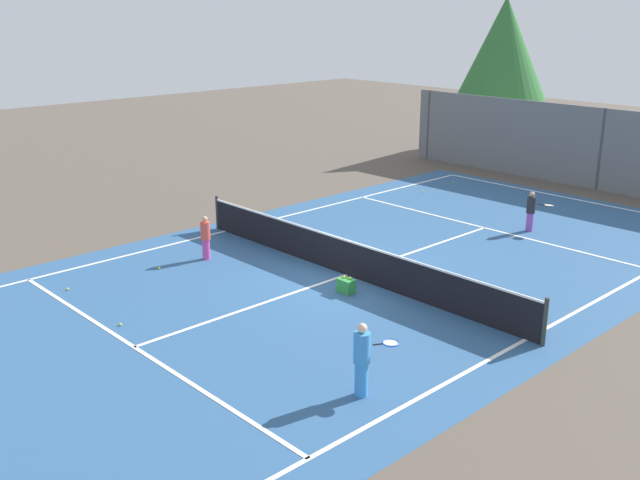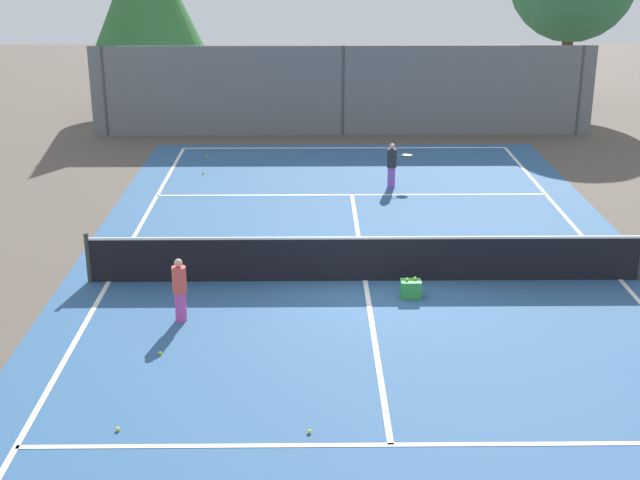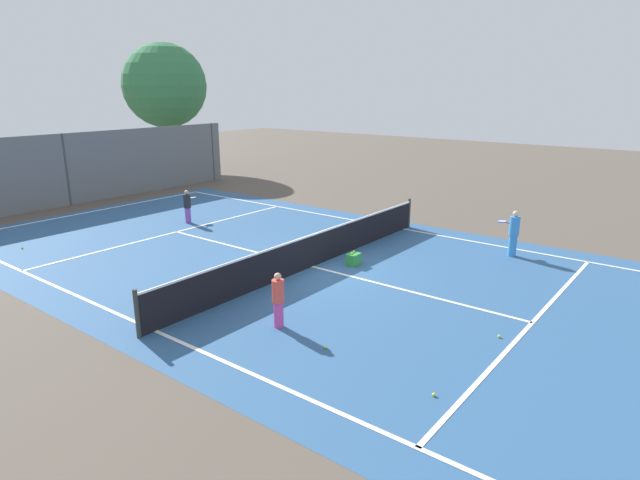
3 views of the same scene
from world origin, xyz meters
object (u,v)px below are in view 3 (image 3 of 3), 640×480
at_px(tennis_ball_0, 434,395).
at_px(tennis_ball_2, 22,248).
at_px(ball_crate, 354,259).
at_px(tennis_ball_1, 326,347).
at_px(player_0, 188,206).
at_px(tennis_ball_3, 499,336).
at_px(player_2, 513,233).
at_px(player_1, 278,300).

xyz_separation_m(tennis_ball_0, tennis_ball_2, (-0.37, 14.67, 0.00)).
relative_size(ball_crate, tennis_ball_1, 6.45).
height_order(player_0, tennis_ball_3, player_0).
bearing_deg(player_2, tennis_ball_0, -169.38).
height_order(player_0, tennis_ball_2, player_0).
bearing_deg(tennis_ball_2, player_0, -14.97).
distance_m(player_2, tennis_ball_2, 15.94).
distance_m(player_0, tennis_ball_2, 5.89).
bearing_deg(tennis_ball_2, tennis_ball_0, -88.57).
relative_size(player_2, tennis_ball_3, 22.14).
height_order(player_0, tennis_ball_1, player_0).
distance_m(tennis_ball_0, tennis_ball_1, 2.54).
relative_size(player_0, tennis_ball_2, 19.71).
height_order(ball_crate, tennis_ball_0, ball_crate).
bearing_deg(tennis_ball_0, tennis_ball_3, -1.92).
height_order(ball_crate, tennis_ball_1, ball_crate).
height_order(ball_crate, tennis_ball_2, ball_crate).
height_order(tennis_ball_0, tennis_ball_1, same).
xyz_separation_m(player_0, player_2, (3.50, -11.51, 0.08)).
bearing_deg(player_0, player_1, -117.96).
bearing_deg(player_1, tennis_ball_0, -96.04).
bearing_deg(tennis_ball_1, player_0, 64.58).
bearing_deg(player_0, player_2, -73.07).
xyz_separation_m(tennis_ball_1, tennis_ball_2, (-0.61, 12.14, 0.00)).
distance_m(player_0, player_1, 10.39).
xyz_separation_m(ball_crate, tennis_ball_3, (-2.08, -5.18, -0.15)).
distance_m(player_1, player_2, 8.69).
height_order(player_0, tennis_ball_0, player_0).
relative_size(player_1, tennis_ball_0, 19.26).
xyz_separation_m(player_2, tennis_ball_0, (-8.79, -1.65, -0.72)).
bearing_deg(tennis_ball_3, player_2, 16.49).
bearing_deg(player_0, tennis_ball_0, -111.91).
bearing_deg(tennis_ball_0, player_2, 10.62).
distance_m(player_1, tennis_ball_2, 10.74).
distance_m(player_0, player_2, 12.03).
xyz_separation_m(player_2, tennis_ball_2, (-9.16, 13.02, -0.72)).
bearing_deg(ball_crate, player_2, -41.93).
bearing_deg(player_2, tennis_ball_3, -163.51).
bearing_deg(ball_crate, player_0, 87.74).
height_order(player_2, ball_crate, player_2).
bearing_deg(tennis_ball_2, player_1, -85.79).
distance_m(player_1, tennis_ball_3, 4.81).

